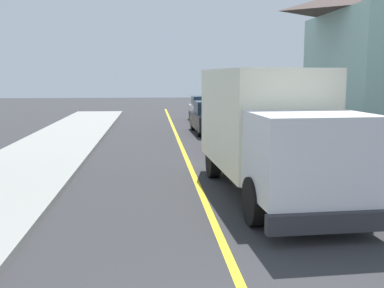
{
  "coord_description": "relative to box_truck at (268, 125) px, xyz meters",
  "views": [
    {
      "loc": [
        -1.26,
        -3.88,
        3.04
      ],
      "look_at": [
        -0.3,
        7.09,
        1.4
      ],
      "focal_mm": 43.35,
      "sensor_mm": 36.0,
      "label": 1
    }
  ],
  "objects": [
    {
      "name": "parked_car_near",
      "position": [
        0.51,
        6.29,
        -0.97
      ],
      "size": [
        1.92,
        4.45,
        1.67
      ],
      "color": "#4C564C",
      "rests_on": "ground"
    },
    {
      "name": "parked_van_across",
      "position": [
        3.49,
        5.63,
        -0.97
      ],
      "size": [
        1.96,
        4.46,
        1.67
      ],
      "color": "#B7B7BC",
      "rests_on": "ground"
    },
    {
      "name": "parked_car_mid",
      "position": [
        0.15,
        12.65,
        -0.97
      ],
      "size": [
        1.91,
        4.44,
        1.67
      ],
      "color": "black",
      "rests_on": "ground"
    },
    {
      "name": "box_truck",
      "position": [
        0.0,
        0.0,
        0.0
      ],
      "size": [
        2.78,
        7.3,
        3.2
      ],
      "color": "#F2EDCC",
      "rests_on": "ground"
    },
    {
      "name": "parked_car_far",
      "position": [
        0.53,
        18.91,
        -0.97
      ],
      "size": [
        1.81,
        4.4,
        1.67
      ],
      "color": "#B7B7BC",
      "rests_on": "ground"
    },
    {
      "name": "centre_line_yellow",
      "position": [
        -1.71,
        2.28,
        -1.76
      ],
      "size": [
        0.16,
        56.0,
        0.01
      ],
      "primitive_type": "cube",
      "color": "gold",
      "rests_on": "ground"
    }
  ]
}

